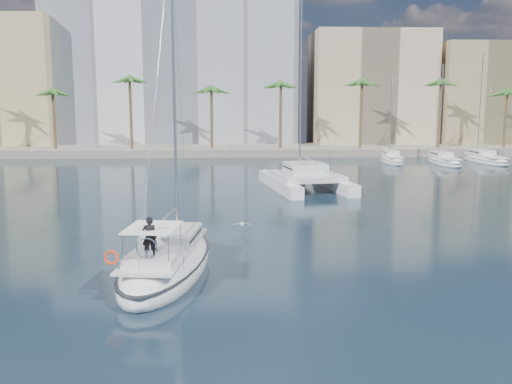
{
  "coord_description": "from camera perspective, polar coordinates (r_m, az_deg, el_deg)",
  "views": [
    {
      "loc": [
        -1.64,
        -30.12,
        8.48
      ],
      "look_at": [
        -0.43,
        1.5,
        3.37
      ],
      "focal_mm": 40.0,
      "sensor_mm": 36.0,
      "label": 1
    }
  ],
  "objects": [
    {
      "name": "moored_yacht_b",
      "position": [
        80.66,
        18.26,
        2.68
      ],
      "size": [
        3.32,
        10.83,
        13.72
      ],
      "primitive_type": null,
      "rotation": [
        0.0,
        0.0,
        -0.02
      ],
      "color": "white",
      "rests_on": "ground"
    },
    {
      "name": "seagull",
      "position": [
        37.07,
        -1.39,
        -3.21
      ],
      "size": [
        1.21,
        0.52,
        0.22
      ],
      "color": "silver",
      "rests_on": "ground"
    },
    {
      "name": "palm_centre",
      "position": [
        87.15,
        -1.13,
        10.36
      ],
      "size": [
        3.6,
        3.6,
        12.3
      ],
      "color": "brown",
      "rests_on": "ground"
    },
    {
      "name": "ground",
      "position": [
        31.33,
        0.89,
        -6.53
      ],
      "size": [
        160.0,
        160.0,
        0.0
      ],
      "primitive_type": "plane",
      "color": "black",
      "rests_on": "ground"
    },
    {
      "name": "palm_left",
      "position": [
        92.95,
        -22.9,
        9.58
      ],
      "size": [
        3.6,
        3.6,
        12.3
      ],
      "color": "brown",
      "rests_on": "ground"
    },
    {
      "name": "palm_right",
      "position": [
        94.14,
        20.36,
        9.71
      ],
      "size": [
        3.6,
        3.6,
        12.3
      ],
      "color": "brown",
      "rests_on": "ground"
    },
    {
      "name": "quay",
      "position": [
        91.47,
        -1.16,
        4.23
      ],
      "size": [
        120.0,
        14.0,
        1.2
      ],
      "primitive_type": "cube",
      "color": "gray",
      "rests_on": "ground"
    },
    {
      "name": "moored_yacht_a",
      "position": [
        80.54,
        13.42,
        2.88
      ],
      "size": [
        3.37,
        9.52,
        11.9
      ],
      "primitive_type": null,
      "rotation": [
        0.0,
        0.0,
        -0.07
      ],
      "color": "white",
      "rests_on": "ground"
    },
    {
      "name": "building_tan_right",
      "position": [
        107.38,
        22.06,
        8.79
      ],
      "size": [
        18.0,
        12.0,
        18.0
      ],
      "primitive_type": "cube",
      "color": "tan",
      "rests_on": "ground"
    },
    {
      "name": "moored_yacht_c",
      "position": [
        84.96,
        21.91,
        2.79
      ],
      "size": [
        3.98,
        12.33,
        15.54
      ],
      "primitive_type": null,
      "rotation": [
        0.0,
        0.0,
        0.03
      ],
      "color": "white",
      "rests_on": "ground"
    },
    {
      "name": "main_sloop",
      "position": [
        28.77,
        -8.88,
        -6.97
      ],
      "size": [
        5.08,
        12.08,
        17.41
      ],
      "rotation": [
        0.0,
        0.0,
        -0.12
      ],
      "color": "white",
      "rests_on": "ground"
    },
    {
      "name": "catamaran",
      "position": [
        55.23,
        4.98,
        1.53
      ],
      "size": [
        8.44,
        13.63,
        18.48
      ],
      "rotation": [
        0.0,
        0.0,
        0.17
      ],
      "color": "white",
      "rests_on": "ground"
    },
    {
      "name": "building_beige",
      "position": [
        102.88,
        11.26,
        9.85
      ],
      "size": [
        20.0,
        14.0,
        20.0
      ],
      "primitive_type": "cube",
      "color": "#C7AD8F",
      "rests_on": "ground"
    },
    {
      "name": "building_modern",
      "position": [
        103.78,
        -8.1,
        12.14
      ],
      "size": [
        42.0,
        16.0,
        28.0
      ],
      "primitive_type": "cube",
      "color": "silver",
      "rests_on": "ground"
    }
  ]
}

